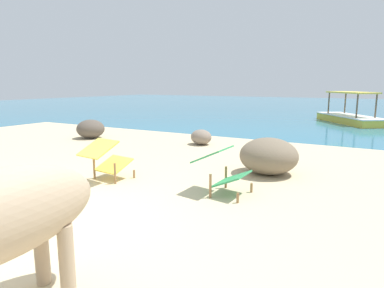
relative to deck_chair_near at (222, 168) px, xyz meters
The scene contains 8 objects.
sand_beach 2.55m from the deck_chair_near, 121.93° to the right, with size 18.00×14.00×0.04m, color #CCB78E.
water_surface 19.91m from the deck_chair_near, 93.84° to the left, with size 60.00×36.00×0.03m, color teal.
deck_chair_near is the anchor object (origin of this frame).
deck_chair_far 1.95m from the deck_chair_near, behind, with size 0.62×0.82×0.68m.
shore_rock_large 1.43m from the deck_chair_near, 79.36° to the left, with size 1.03×1.00×0.64m, color #756651.
shore_rock_medium 4.03m from the deck_chair_near, 122.32° to the left, with size 0.61×0.53×0.40m, color gray.
shore_rock_small 6.13m from the deck_chair_near, 153.57° to the left, with size 0.81×0.80×0.55m, color brown.
boat_yellow 11.09m from the deck_chair_near, 85.91° to the left, with size 3.06×3.67×1.29m.
Camera 1 is at (3.27, -2.14, 1.61)m, focal length 31.25 mm.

